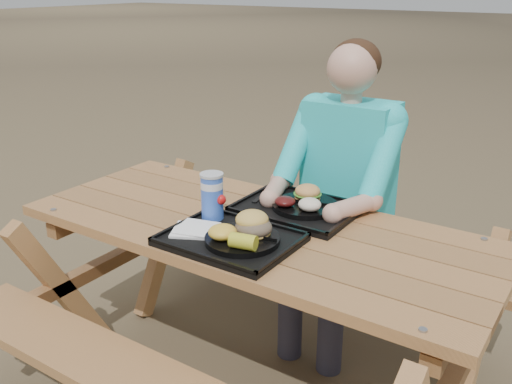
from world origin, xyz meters
The scene contains 17 objects.
picnic_table centered at (0.00, 0.00, 0.38)m, with size 1.80×1.49×0.75m, color #999999, non-canonical shape.
tray_near centered at (0.01, -0.18, 0.76)m, with size 0.45×0.35×0.02m, color black.
tray_far centered at (0.07, 0.19, 0.76)m, with size 0.45×0.35×0.02m, color black.
plate_near centered at (0.07, -0.19, 0.78)m, with size 0.26×0.26×0.02m, color black.
plate_far centered at (0.10, 0.20, 0.78)m, with size 0.26×0.26×0.02m, color black.
napkin_stack centered at (-0.13, -0.21, 0.78)m, with size 0.14×0.14×0.02m, color white.
soda_cup centered at (-0.14, -0.08, 0.85)m, with size 0.08×0.08×0.17m, color blue.
condiment_bbq centered at (0.02, -0.05, 0.78)m, with size 0.04×0.04×0.03m, color #330805.
condiment_mustard centered at (0.07, -0.06, 0.79)m, with size 0.05×0.05×0.03m, color yellow.
sandwich centered at (0.09, -0.15, 0.85)m, with size 0.12×0.12×0.13m, color #DFAF4F, non-canonical shape.
mac_cheese centered at (0.02, -0.24, 0.81)m, with size 0.10×0.10×0.05m, color yellow.
corn_cob centered at (0.13, -0.26, 0.82)m, with size 0.09×0.09×0.05m, color yellow, non-canonical shape.
cutlery_far centered at (-0.09, 0.21, 0.77)m, with size 0.02×0.14×0.01m, color black.
burger centered at (0.08, 0.25, 0.84)m, with size 0.10×0.10×0.09m, color #DC954D, non-canonical shape.
baked_beans centered at (0.05, 0.13, 0.81)m, with size 0.08×0.08×0.04m, color #4A0F0E.
potato_salad centered at (0.15, 0.15, 0.81)m, with size 0.09×0.09×0.05m, color #F4E5CE.
diner centered at (0.10, 0.57, 0.64)m, with size 0.48×0.84×1.28m, color #1A88BA, non-canonical shape.
Camera 1 is at (1.09, -1.64, 1.62)m, focal length 40.00 mm.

